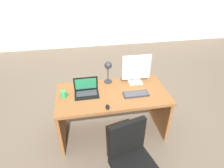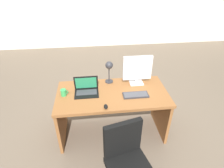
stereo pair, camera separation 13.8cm
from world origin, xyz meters
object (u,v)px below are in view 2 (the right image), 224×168
(monitor, at_px, (137,69))
(mouse, at_px, (106,107))
(laptop, at_px, (86,87))
(keyboard, at_px, (136,95))
(desk, at_px, (112,103))
(desk_lamp, at_px, (109,68))
(coffee_mug, at_px, (64,93))
(office_chair, at_px, (127,167))

(monitor, height_order, mouse, monitor)
(laptop, distance_m, mouse, 0.46)
(laptop, xyz_separation_m, mouse, (0.24, -0.39, -0.05))
(keyboard, relative_size, mouse, 3.87)
(monitor, distance_m, laptop, 0.77)
(desk, relative_size, mouse, 17.26)
(desk_lamp, distance_m, coffee_mug, 0.73)
(desk, height_order, keyboard, keyboard)
(mouse, xyz_separation_m, coffee_mug, (-0.54, 0.33, 0.03))
(coffee_mug, bearing_deg, office_chair, -50.56)
(laptop, bearing_deg, desk_lamp, 30.25)
(office_chair, bearing_deg, desk, 94.27)
(monitor, bearing_deg, coffee_mug, -169.51)
(desk, distance_m, laptop, 0.46)
(office_chair, bearing_deg, laptop, 114.13)
(desk_lamp, bearing_deg, desk, -86.40)
(laptop, bearing_deg, coffee_mug, -169.23)
(mouse, bearing_deg, monitor, 46.06)
(monitor, height_order, keyboard, monitor)
(monitor, xyz_separation_m, keyboard, (-0.08, -0.31, -0.23))
(keyboard, height_order, coffee_mug, coffee_mug)
(laptop, xyz_separation_m, keyboard, (0.66, -0.18, -0.06))
(keyboard, height_order, mouse, mouse)
(monitor, distance_m, mouse, 0.76)
(laptop, distance_m, desk_lamp, 0.43)
(desk, xyz_separation_m, keyboard, (0.31, -0.15, 0.22))
(monitor, distance_m, desk_lamp, 0.41)
(keyboard, bearing_deg, coffee_mug, 173.05)
(monitor, bearing_deg, office_chair, -106.46)
(desk, bearing_deg, keyboard, -25.75)
(keyboard, xyz_separation_m, mouse, (-0.43, -0.21, 0.01))
(monitor, relative_size, coffee_mug, 4.32)
(desk, bearing_deg, monitor, 22.94)
(desk, height_order, desk_lamp, desk_lamp)
(monitor, relative_size, mouse, 4.89)
(keyboard, bearing_deg, laptop, 165.09)
(desk, bearing_deg, coffee_mug, -177.40)
(office_chair, bearing_deg, keyboard, 72.79)
(keyboard, bearing_deg, office_chair, -107.21)
(desk, height_order, office_chair, office_chair)
(monitor, bearing_deg, keyboard, -104.61)
(office_chair, bearing_deg, mouse, 108.70)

